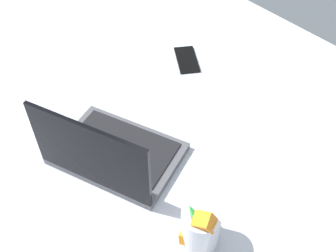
# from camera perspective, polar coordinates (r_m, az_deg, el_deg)

# --- Properties ---
(bed_mattress) EXTENTS (1.80, 1.40, 0.18)m
(bed_mattress) POSITION_cam_1_polar(r_m,az_deg,el_deg) (1.37, -3.61, 1.00)
(bed_mattress) COLOR #B7BCC6
(bed_mattress) RESTS_ON ground
(laptop) EXTENTS (0.39, 0.33, 0.23)m
(laptop) POSITION_cam_1_polar(r_m,az_deg,el_deg) (1.11, -7.85, -3.72)
(laptop) COLOR #4C4C51
(laptop) RESTS_ON bed_mattress
(snack_cup) EXTENTS (0.09, 0.10, 0.14)m
(snack_cup) POSITION_cam_1_polar(r_m,az_deg,el_deg) (0.96, 4.39, -13.64)
(snack_cup) COLOR silver
(snack_cup) RESTS_ON bed_mattress
(cell_phone) EXTENTS (0.15, 0.13, 0.01)m
(cell_phone) POSITION_cam_1_polar(r_m,az_deg,el_deg) (1.45, 2.59, 9.10)
(cell_phone) COLOR black
(cell_phone) RESTS_ON bed_mattress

